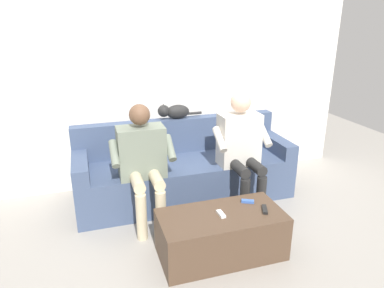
{
  "coord_description": "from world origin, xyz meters",
  "views": [
    {
      "loc": [
        0.99,
        3.36,
        1.92
      ],
      "look_at": [
        0.0,
        0.18,
        0.73
      ],
      "focal_mm": 32.89,
      "sensor_mm": 36.0,
      "label": 1
    }
  ],
  "objects_px": {
    "couch": "(184,172)",
    "coffee_table": "(221,234)",
    "person_right_seated": "(143,157)",
    "cat_on_backrest": "(174,111)",
    "person_left_seated": "(241,144)",
    "remote_blue": "(248,201)",
    "remote_white": "(221,214)",
    "remote_black": "(265,209)"
  },
  "relations": [
    {
      "from": "person_left_seated",
      "to": "remote_blue",
      "type": "distance_m",
      "value": 0.74
    },
    {
      "from": "couch",
      "to": "coffee_table",
      "type": "xyz_separation_m",
      "value": [
        0.0,
        1.12,
        -0.1
      ]
    },
    {
      "from": "cat_on_backrest",
      "to": "remote_white",
      "type": "distance_m",
      "value": 1.49
    },
    {
      "from": "person_right_seated",
      "to": "remote_white",
      "type": "relative_size",
      "value": 10.42
    },
    {
      "from": "person_right_seated",
      "to": "cat_on_backrest",
      "type": "bearing_deg",
      "value": -127.2
    },
    {
      "from": "coffee_table",
      "to": "person_right_seated",
      "type": "distance_m",
      "value": 1.03
    },
    {
      "from": "cat_on_backrest",
      "to": "remote_black",
      "type": "relative_size",
      "value": 3.77
    },
    {
      "from": "cat_on_backrest",
      "to": "remote_blue",
      "type": "height_order",
      "value": "cat_on_backrest"
    },
    {
      "from": "couch",
      "to": "person_right_seated",
      "type": "relative_size",
      "value": 2.01
    },
    {
      "from": "couch",
      "to": "remote_white",
      "type": "relative_size",
      "value": 20.9
    },
    {
      "from": "coffee_table",
      "to": "remote_blue",
      "type": "xyz_separation_m",
      "value": [
        -0.29,
        -0.11,
        0.21
      ]
    },
    {
      "from": "couch",
      "to": "person_left_seated",
      "type": "xyz_separation_m",
      "value": [
        -0.51,
        0.36,
        0.4
      ]
    },
    {
      "from": "person_right_seated",
      "to": "remote_blue",
      "type": "height_order",
      "value": "person_right_seated"
    },
    {
      "from": "person_left_seated",
      "to": "person_right_seated",
      "type": "height_order",
      "value": "person_left_seated"
    },
    {
      "from": "couch",
      "to": "remote_blue",
      "type": "height_order",
      "value": "couch"
    },
    {
      "from": "couch",
      "to": "cat_on_backrest",
      "type": "distance_m",
      "value": 0.69
    },
    {
      "from": "remote_white",
      "to": "couch",
      "type": "bearing_deg",
      "value": 177.46
    },
    {
      "from": "person_right_seated",
      "to": "remote_black",
      "type": "relative_size",
      "value": 8.64
    },
    {
      "from": "couch",
      "to": "remote_blue",
      "type": "distance_m",
      "value": 1.05
    },
    {
      "from": "coffee_table",
      "to": "remote_white",
      "type": "distance_m",
      "value": 0.21
    },
    {
      "from": "person_left_seated",
      "to": "person_right_seated",
      "type": "xyz_separation_m",
      "value": [
        1.03,
        -0.01,
        -0.03
      ]
    },
    {
      "from": "coffee_table",
      "to": "cat_on_backrest",
      "type": "distance_m",
      "value": 1.57
    },
    {
      "from": "cat_on_backrest",
      "to": "coffee_table",
      "type": "bearing_deg",
      "value": 91.58
    },
    {
      "from": "couch",
      "to": "remote_black",
      "type": "xyz_separation_m",
      "value": [
        -0.37,
        1.17,
        0.11
      ]
    },
    {
      "from": "coffee_table",
      "to": "person_left_seated",
      "type": "height_order",
      "value": "person_left_seated"
    },
    {
      "from": "person_left_seated",
      "to": "person_right_seated",
      "type": "bearing_deg",
      "value": -0.33
    },
    {
      "from": "couch",
      "to": "remote_black",
      "type": "bearing_deg",
      "value": 107.47
    },
    {
      "from": "person_right_seated",
      "to": "cat_on_backrest",
      "type": "distance_m",
      "value": 0.83
    },
    {
      "from": "person_right_seated",
      "to": "remote_white",
      "type": "distance_m",
      "value": 0.96
    },
    {
      "from": "remote_blue",
      "to": "person_right_seated",
      "type": "bearing_deg",
      "value": 167.52
    },
    {
      "from": "couch",
      "to": "remote_black",
      "type": "relative_size",
      "value": 17.33
    },
    {
      "from": "coffee_table",
      "to": "remote_black",
      "type": "distance_m",
      "value": 0.43
    },
    {
      "from": "cat_on_backrest",
      "to": "remote_blue",
      "type": "relative_size",
      "value": 4.65
    },
    {
      "from": "remote_white",
      "to": "person_right_seated",
      "type": "bearing_deg",
      "value": -148.95
    },
    {
      "from": "remote_white",
      "to": "remote_black",
      "type": "relative_size",
      "value": 0.83
    },
    {
      "from": "cat_on_backrest",
      "to": "remote_black",
      "type": "distance_m",
      "value": 1.59
    },
    {
      "from": "person_left_seated",
      "to": "remote_black",
      "type": "xyz_separation_m",
      "value": [
        0.14,
        0.81,
        -0.29
      ]
    },
    {
      "from": "coffee_table",
      "to": "person_right_seated",
      "type": "height_order",
      "value": "person_right_seated"
    },
    {
      "from": "couch",
      "to": "remote_black",
      "type": "distance_m",
      "value": 1.23
    },
    {
      "from": "person_left_seated",
      "to": "remote_blue",
      "type": "xyz_separation_m",
      "value": [
        0.22,
        0.64,
        -0.29
      ]
    },
    {
      "from": "couch",
      "to": "person_left_seated",
      "type": "distance_m",
      "value": 0.74
    },
    {
      "from": "remote_white",
      "to": "remote_blue",
      "type": "distance_m",
      "value": 0.33
    }
  ]
}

